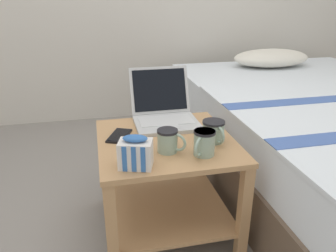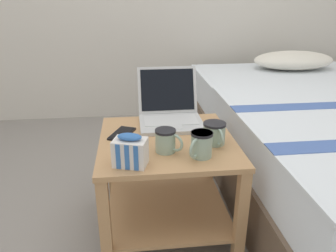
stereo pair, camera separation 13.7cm
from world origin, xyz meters
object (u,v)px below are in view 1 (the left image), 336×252
Objects in this scene: laptop at (164,112)px; cell_phone at (119,136)px; mug_mid_center at (214,130)px; snack_bag at (136,153)px; mug_front_right at (168,140)px; mug_front_left at (204,142)px; bed at (326,130)px.

laptop reaches higher than cell_phone.
mug_mid_center is 0.98× the size of snack_bag.
mug_mid_center reaches higher than cell_phone.
laptop reaches higher than mug_front_right.
mug_front_left is 0.66× the size of cell_phone.
mug_front_right reaches higher than cell_phone.
laptop reaches higher than mug_mid_center.
cell_phone is (-0.24, -0.14, -0.04)m from laptop.
bed reaches higher than mug_front_left.
bed is 1.27m from mug_front_right.
bed reaches higher than cell_phone.
mug_mid_center is 0.39m from snack_bag.
snack_bag reaches higher than cell_phone.
laptop is 2.44× the size of snack_bag.
mug_mid_center is at bearing -19.55° from cell_phone.
cell_phone is (-0.04, 0.29, -0.05)m from snack_bag.
cell_phone is at bearing -149.11° from laptop.
mug_mid_center is 0.80× the size of cell_phone.
mug_mid_center is (0.16, -0.28, 0.00)m from laptop.
snack_bag is at bearing -82.58° from cell_phone.
laptop is at bearing 100.76° from mug_front_left.
laptop is at bearing 80.56° from mug_front_right.
mug_front_right is at bearing -166.05° from mug_mid_center.
mug_front_left reaches higher than mug_mid_center.
mug_front_right is 0.78× the size of snack_bag.
mug_front_right is 0.64× the size of cell_phone.
bed reaches higher than mug_front_right.
snack_bag is at bearing -172.54° from mug_front_left.
bed is 1.44m from snack_bag.
cell_phone is (-1.32, -0.29, 0.21)m from bed.
cell_phone is at bearing 133.34° from mug_front_right.
mug_mid_center is at bearing 54.00° from mug_front_left.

